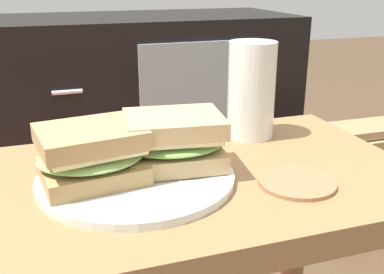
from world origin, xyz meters
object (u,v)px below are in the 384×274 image
at_px(tv_cabinet, 146,104).
at_px(coaster, 297,183).
at_px(plate, 136,176).
at_px(sandwich_back, 174,140).
at_px(sandwich_front, 92,155).
at_px(beer_glass, 251,91).
at_px(paper_bag, 359,182).

relative_size(tv_cabinet, coaster, 10.12).
xyz_separation_m(plate, sandwich_back, (0.05, 0.01, 0.04)).
height_order(sandwich_front, sandwich_back, sandwich_back).
bearing_deg(coaster, sandwich_front, 163.28).
bearing_deg(sandwich_back, beer_glass, 32.70).
bearing_deg(beer_glass, paper_bag, 32.26).
relative_size(sandwich_front, coaster, 1.48).
xyz_separation_m(plate, coaster, (0.19, -0.08, -0.00)).
bearing_deg(coaster, plate, 157.28).
relative_size(tv_cabinet, plate, 3.91).
xyz_separation_m(tv_cabinet, sandwich_back, (-0.17, -0.94, 0.21)).
bearing_deg(sandwich_back, coaster, -32.24).
bearing_deg(coaster, beer_glass, 83.11).
distance_m(sandwich_front, paper_bag, 0.93).
bearing_deg(sandwich_front, coaster, -16.72).
distance_m(plate, beer_glass, 0.24).
xyz_separation_m(plate, beer_glass, (0.21, 0.11, 0.07)).
xyz_separation_m(tv_cabinet, plate, (-0.23, -0.94, 0.17)).
bearing_deg(sandwich_back, tv_cabinet, 79.49).
xyz_separation_m(sandwich_front, paper_bag, (0.75, 0.42, -0.34)).
relative_size(sandwich_back, paper_bag, 0.42).
bearing_deg(beer_glass, sandwich_front, -156.77).
relative_size(tv_cabinet, paper_bag, 2.89).
height_order(sandwich_front, paper_bag, sandwich_front).
xyz_separation_m(sandwich_front, beer_glass, (0.26, 0.11, 0.03)).
distance_m(sandwich_back, paper_bag, 0.84).
bearing_deg(paper_bag, sandwich_front, -150.68).
bearing_deg(plate, sandwich_back, 6.63).
distance_m(plate, sandwich_front, 0.07).
height_order(sandwich_front, beer_glass, beer_glass).
distance_m(sandwich_front, sandwich_back, 0.11).
bearing_deg(beer_glass, coaster, -96.89).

